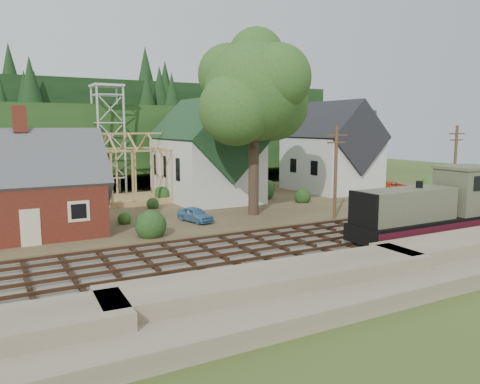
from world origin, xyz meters
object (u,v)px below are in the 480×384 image
car_blue (195,214)px  car_red (394,186)px  patio_set (94,206)px  locomotive (433,210)px

car_blue → car_red: 28.40m
patio_set → locomotive: bearing=-29.6°
car_blue → patio_set: size_ratio=1.43×
car_red → locomotive: bearing=162.4°
car_blue → car_red: (27.91, 5.24, -0.04)m
patio_set → car_blue: bearing=6.0°
car_blue → locomotive: bearing=-58.6°
patio_set → car_red: bearing=9.6°
car_blue → car_red: bearing=-3.0°
car_blue → patio_set: (-8.02, -0.84, 1.49)m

